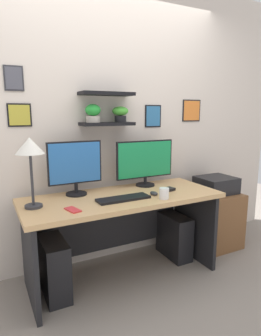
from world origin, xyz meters
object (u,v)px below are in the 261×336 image
at_px(monitor_left, 75,166).
at_px(drawer_cabinet, 214,219).
at_px(monitor_right, 145,162).
at_px(computer_mouse, 154,193).
at_px(cell_phone, 73,210).
at_px(desk, 120,217).
at_px(scissors_tray, 168,189).
at_px(desk_lamp, 30,150).
at_px(coffee_mug, 164,193).
at_px(computer_tower_right, 174,236).
at_px(keyboard, 123,199).
at_px(printer, 216,185).
at_px(computer_tower_left, 54,268).

relative_size(monitor_left, drawer_cabinet, 0.78).
xyz_separation_m(monitor_left, monitor_right, (0.69, 0.00, -0.01)).
height_order(computer_mouse, drawer_cabinet, computer_mouse).
relative_size(monitor_left, monitor_right, 0.78).
bearing_deg(cell_phone, desk, 11.58).
bearing_deg(monitor_left, scissors_tray, -18.83).
bearing_deg(desk_lamp, cell_phone, -39.84).
bearing_deg(cell_phone, monitor_right, 11.47).
bearing_deg(monitor_left, desk, -25.24).
height_order(coffee_mug, scissors_tray, coffee_mug).
bearing_deg(scissors_tray, computer_tower_right, 37.46).
bearing_deg(keyboard, computer_tower_right, 17.34).
xyz_separation_m(desk, monitor_left, (-0.34, 0.16, 0.46)).
distance_m(cell_phone, printer, 1.69).
bearing_deg(monitor_right, computer_tower_right, -22.39).
bearing_deg(computer_tower_left, computer_tower_right, 4.40).
bearing_deg(computer_tower_right, printer, 2.43).
distance_m(printer, computer_tower_right, 0.72).
bearing_deg(drawer_cabinet, coffee_mug, -158.45).
height_order(drawer_cabinet, computer_tower_left, drawer_cabinet).
xyz_separation_m(monitor_right, drawer_cabinet, (0.83, -0.09, -0.69)).
height_order(desk, scissors_tray, scissors_tray).
xyz_separation_m(desk, computer_tower_left, (-0.60, -0.05, -0.31)).
relative_size(cell_phone, drawer_cabinet, 0.24).
distance_m(desk, drawer_cabinet, 1.20).
xyz_separation_m(computer_mouse, computer_tower_right, (0.38, 0.21, -0.55)).
bearing_deg(drawer_cabinet, desk, -176.66).
distance_m(coffee_mug, drawer_cabinet, 1.10).
xyz_separation_m(keyboard, desk_lamp, (-0.68, 0.13, 0.42)).
bearing_deg(keyboard, monitor_right, 39.92).
relative_size(keyboard, computer_tower_right, 1.01).
xyz_separation_m(desk, monitor_right, (0.34, 0.16, 0.44)).
relative_size(desk_lamp, coffee_mug, 5.81).
distance_m(computer_mouse, scissors_tray, 0.20).
height_order(cell_phone, printer, printer).
height_order(cell_phone, drawer_cabinet, cell_phone).
bearing_deg(desk_lamp, printer, 3.04).
bearing_deg(monitor_left, keyboard, -47.82).
height_order(monitor_left, scissors_tray, monitor_left).
xyz_separation_m(keyboard, computer_tower_right, (0.67, 0.21, -0.54)).
height_order(keyboard, computer_tower_right, keyboard).
xyz_separation_m(monitor_left, cell_phone, (-0.14, -0.39, -0.24)).
relative_size(computer_mouse, computer_tower_left, 0.19).
xyz_separation_m(desk_lamp, cell_phone, (0.24, -0.20, -0.42)).
bearing_deg(scissors_tray, monitor_right, 108.67).
distance_m(desk, desk_lamp, 0.97).
height_order(printer, computer_tower_left, printer).
bearing_deg(cell_phone, computer_tower_right, 0.09).
xyz_separation_m(scissors_tray, computer_tower_left, (-1.04, 0.05, -0.53)).
height_order(desk, cell_phone, cell_phone).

